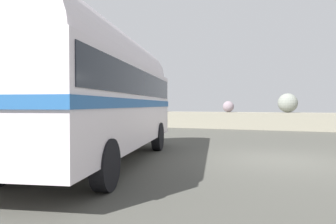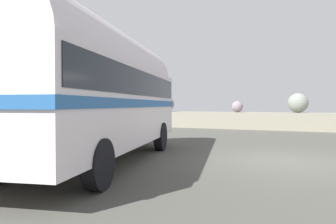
% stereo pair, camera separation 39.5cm
% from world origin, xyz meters
% --- Properties ---
extents(ground, '(32.00, 26.00, 0.02)m').
position_xyz_m(ground, '(0.00, 0.00, 0.01)').
color(ground, '#46453F').
extents(breakwater, '(31.36, 2.28, 2.48)m').
position_xyz_m(breakwater, '(0.01, 11.81, 0.73)').
color(breakwater, gray).
rests_on(breakwater, ground).
extents(vintage_coach, '(4.26, 8.90, 3.70)m').
position_xyz_m(vintage_coach, '(-4.48, -2.22, 2.05)').
color(vintage_coach, black).
rests_on(vintage_coach, ground).
extents(second_coach, '(5.13, 8.89, 3.70)m').
position_xyz_m(second_coach, '(-9.24, -1.24, 2.05)').
color(second_coach, black).
rests_on(second_coach, ground).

